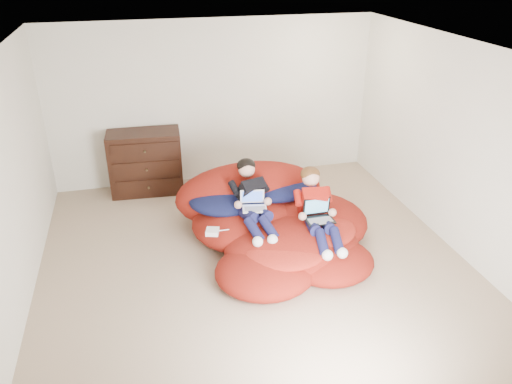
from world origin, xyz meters
name	(u,v)px	position (x,y,z in m)	size (l,w,h in m)	color
room_shell	(253,243)	(0.00, 0.00, 0.22)	(5.10, 5.10, 2.77)	tan
dresser	(146,162)	(-1.13, 2.22, 0.48)	(1.10, 0.63, 0.96)	black
beanbag_pile	(274,222)	(0.37, 0.35, 0.27)	(2.43, 2.39, 0.93)	maroon
cream_pillow	(222,176)	(-0.15, 1.13, 0.62)	(0.43, 0.27, 0.27)	silver
older_boy	(252,196)	(0.08, 0.36, 0.68)	(0.40, 1.11, 0.69)	black
younger_boy	(317,206)	(0.78, -0.02, 0.64)	(0.36, 1.07, 0.73)	#B4190F
laptop_white	(254,203)	(0.08, 0.26, 0.62)	(0.32, 0.31, 0.21)	white
laptop_black	(318,214)	(0.78, -0.09, 0.57)	(0.34, 0.27, 0.25)	black
power_adapter	(212,232)	(-0.47, 0.06, 0.42)	(0.15, 0.15, 0.06)	white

